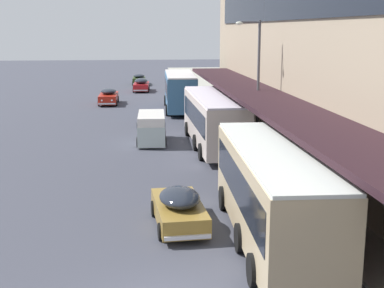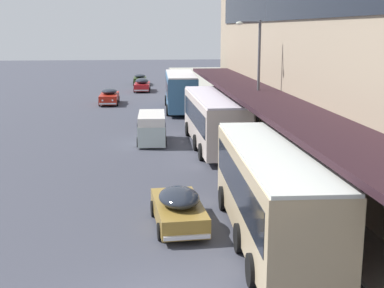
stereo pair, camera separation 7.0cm
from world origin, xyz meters
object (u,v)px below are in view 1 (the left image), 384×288
object	(u,v)px
transit_bus_kerbside_front	(214,118)
sedan_far_back	(179,208)
sedan_lead_mid	(109,96)
street_lamp	(256,78)
fire_hydrant	(261,150)
sedan_oncoming_front	(139,79)
sedan_trailing_near	(141,85)
transit_bus_kerbside_far	(272,189)
pedestrian_at_kerb	(359,213)
transit_bus_kerbside_rear	(180,89)
vw_van	(151,126)

from	to	relation	value
transit_bus_kerbside_front	sedan_far_back	bearing A→B (deg)	-103.83
sedan_lead_mid	street_lamp	xyz separation A→B (m)	(9.73, -23.17, 3.84)
sedan_far_back	fire_hydrant	world-z (taller)	sedan_far_back
transit_bus_kerbside_front	sedan_oncoming_front	distance (m)	40.15
sedan_lead_mid	sedan_trailing_near	size ratio (longest dim) A/B	1.01
sedan_far_back	street_lamp	distance (m)	13.53
transit_bus_kerbside_far	pedestrian_at_kerb	size ratio (longest dim) A/B	5.75
sedan_far_back	street_lamp	xyz separation A→B (m)	(5.58, 11.70, 3.87)
sedan_trailing_near	transit_bus_kerbside_rear	bearing A→B (deg)	-78.30
transit_bus_kerbside_far	sedan_lead_mid	distance (m)	37.45
sedan_trailing_near	transit_bus_kerbside_front	bearing A→B (deg)	-82.71
transit_bus_kerbside_front	transit_bus_kerbside_rear	size ratio (longest dim) A/B	1.12
sedan_lead_mid	pedestrian_at_kerb	size ratio (longest dim) A/B	2.62
transit_bus_kerbside_far	transit_bus_kerbside_rear	bearing A→B (deg)	90.82
sedan_lead_mid	street_lamp	distance (m)	25.42
transit_bus_kerbside_far	vw_van	size ratio (longest dim) A/B	2.31
sedan_far_back	pedestrian_at_kerb	xyz separation A→B (m)	(6.06, -2.51, 0.42)
sedan_oncoming_front	pedestrian_at_kerb	size ratio (longest dim) A/B	2.51
vw_van	fire_hydrant	distance (m)	8.08
sedan_far_back	fire_hydrant	size ratio (longest dim) A/B	6.32
sedan_lead_mid	sedan_trailing_near	xyz separation A→B (m)	(3.47, 11.01, 0.01)
transit_bus_kerbside_rear	fire_hydrant	bearing A→B (deg)	-80.77
transit_bus_kerbside_front	vw_van	size ratio (longest dim) A/B	2.45
transit_bus_kerbside_far	sedan_trailing_near	size ratio (longest dim) A/B	2.22
transit_bus_kerbside_rear	sedan_trailing_near	distance (m)	16.42
sedan_far_back	sedan_lead_mid	size ratio (longest dim) A/B	0.91
sedan_trailing_near	vw_van	distance (m)	30.18
transit_bus_kerbside_front	sedan_far_back	world-z (taller)	transit_bus_kerbside_front
transit_bus_kerbside_far	vw_van	world-z (taller)	transit_bus_kerbside_far
vw_van	street_lamp	xyz separation A→B (m)	(6.08, -4.00, 3.53)
fire_hydrant	pedestrian_at_kerb	bearing A→B (deg)	-88.73
pedestrian_at_kerb	sedan_far_back	bearing A→B (deg)	157.49
sedan_lead_mid	transit_bus_kerbside_front	bearing A→B (deg)	-70.16
transit_bus_kerbside_rear	sedan_trailing_near	world-z (taller)	transit_bus_kerbside_rear
sedan_oncoming_front	fire_hydrant	distance (m)	43.67
transit_bus_kerbside_far	street_lamp	world-z (taller)	street_lamp
transit_bus_kerbside_rear	street_lamp	xyz separation A→B (m)	(2.93, -18.15, 2.66)
sedan_trailing_near	street_lamp	distance (m)	34.96
sedan_lead_mid	pedestrian_at_kerb	xyz separation A→B (m)	(10.21, -37.39, 0.40)
transit_bus_kerbside_rear	sedan_trailing_near	bearing A→B (deg)	101.70
transit_bus_kerbside_front	sedan_oncoming_front	size ratio (longest dim) A/B	2.42
transit_bus_kerbside_far	sedan_trailing_near	distance (m)	47.89
sedan_oncoming_front	transit_bus_kerbside_far	bearing A→B (deg)	-85.95
transit_bus_kerbside_far	sedan_far_back	world-z (taller)	transit_bus_kerbside_far
fire_hydrant	transit_bus_kerbside_front	bearing A→B (deg)	125.81
sedan_lead_mid	street_lamp	size ratio (longest dim) A/B	0.62
transit_bus_kerbside_front	transit_bus_kerbside_rear	bearing A→B (deg)	92.77
street_lamp	pedestrian_at_kerb	bearing A→B (deg)	-88.05
sedan_lead_mid	fire_hydrant	world-z (taller)	sedan_lead_mid
vw_van	sedan_oncoming_front	bearing A→B (deg)	90.52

